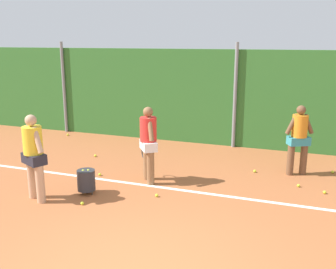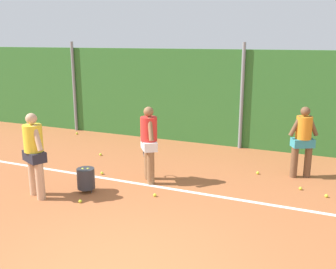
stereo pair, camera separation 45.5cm
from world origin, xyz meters
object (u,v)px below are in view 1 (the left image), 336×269
object	(u,v)px
player_midcourt	(148,141)
player_backcourt_far	(299,136)
ball_hopper	(86,180)
tennis_ball_3	(68,135)
tennis_ball_7	(255,171)
tennis_ball_10	(82,203)
tennis_ball_9	(95,156)
player_foreground_near	(34,153)
tennis_ball_0	(333,172)
tennis_ball_5	(157,195)
tennis_ball_4	(299,186)
tennis_ball_2	(100,174)
tennis_ball_6	(325,192)

from	to	relation	value
player_midcourt	player_backcourt_far	size ratio (longest dim) A/B	1.03
player_backcourt_far	player_midcourt	bearing A→B (deg)	-179.44
player_midcourt	ball_hopper	size ratio (longest dim) A/B	3.25
player_midcourt	tennis_ball_3	world-z (taller)	player_midcourt
tennis_ball_7	tennis_ball_10	size ratio (longest dim) A/B	1.00
player_midcourt	tennis_ball_9	xyz separation A→B (m)	(-2.05, 1.21, -0.90)
player_foreground_near	tennis_ball_0	world-z (taller)	player_foreground_near
player_foreground_near	tennis_ball_5	bearing A→B (deg)	47.66
player_backcourt_far	tennis_ball_3	size ratio (longest dim) A/B	24.54
tennis_ball_3	tennis_ball_9	size ratio (longest dim) A/B	1.00
tennis_ball_0	tennis_ball_4	world-z (taller)	same
tennis_ball_5	tennis_ball_0	bearing A→B (deg)	38.61
tennis_ball_10	tennis_ball_5	bearing A→B (deg)	34.90
tennis_ball_2	tennis_ball_5	xyz separation A→B (m)	(1.68, -0.70, 0.00)
tennis_ball_2	tennis_ball_7	world-z (taller)	same
tennis_ball_4	tennis_ball_10	bearing A→B (deg)	-148.56
tennis_ball_3	tennis_ball_9	distance (m)	2.67
player_foreground_near	ball_hopper	world-z (taller)	player_foreground_near
tennis_ball_3	player_midcourt	bearing A→B (deg)	-35.81
tennis_ball_3	player_foreground_near	bearing A→B (deg)	-62.33
tennis_ball_6	tennis_ball_2	bearing A→B (deg)	-172.82
tennis_ball_2	tennis_ball_3	bearing A→B (deg)	133.97
tennis_ball_2	tennis_ball_9	distance (m)	1.51
tennis_ball_0	tennis_ball_4	distance (m)	1.38
ball_hopper	tennis_ball_6	distance (m)	4.84
tennis_ball_2	tennis_ball_9	xyz separation A→B (m)	(-0.84, 1.25, 0.00)
player_foreground_near	tennis_ball_5	world-z (taller)	player_foreground_near
ball_hopper	tennis_ball_2	size ratio (longest dim) A/B	7.78
player_backcourt_far	tennis_ball_6	distance (m)	1.47
tennis_ball_9	tennis_ball_4	bearing A→B (deg)	-4.79
player_midcourt	tennis_ball_3	bearing A→B (deg)	17.64
tennis_ball_0	tennis_ball_2	distance (m)	5.43
ball_hopper	tennis_ball_4	bearing A→B (deg)	24.35
ball_hopper	tennis_ball_2	bearing A→B (deg)	105.25
player_backcourt_far	tennis_ball_0	bearing A→B (deg)	-3.35
player_foreground_near	tennis_ball_2	size ratio (longest dim) A/B	25.64
tennis_ball_0	player_midcourt	bearing A→B (deg)	-153.04
player_midcourt	tennis_ball_4	bearing A→B (deg)	-112.54
tennis_ball_10	tennis_ball_9	bearing A→B (deg)	115.63
tennis_ball_4	tennis_ball_3	bearing A→B (deg)	163.27
tennis_ball_0	tennis_ball_7	distance (m)	1.81
tennis_ball_3	tennis_ball_2	bearing A→B (deg)	-46.03
player_backcourt_far	tennis_ball_3	distance (m)	7.29
tennis_ball_6	player_foreground_near	bearing A→B (deg)	-157.31
tennis_ball_3	tennis_ball_9	xyz separation A→B (m)	(2.03, -1.73, 0.00)
ball_hopper	tennis_ball_6	xyz separation A→B (m)	(4.55, 1.62, -0.26)
tennis_ball_4	tennis_ball_7	distance (m)	1.17
tennis_ball_4	tennis_ball_6	world-z (taller)	same
player_foreground_near	player_backcourt_far	world-z (taller)	player_foreground_near
tennis_ball_3	tennis_ball_5	world-z (taller)	same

